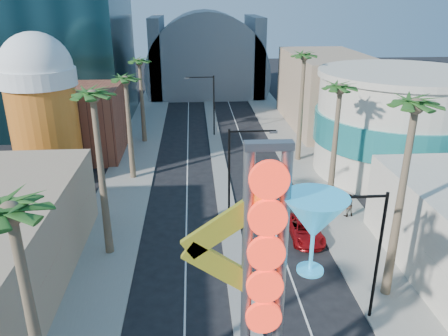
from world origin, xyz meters
TOP-DOWN VIEW (x-y plane):
  - sidewalk_west at (-9.50, 35.00)m, footprint 5.00×100.00m
  - sidewalk_east at (9.50, 35.00)m, footprint 5.00×100.00m
  - median at (0.00, 38.00)m, footprint 1.60×84.00m
  - brick_filler_west at (-16.00, 38.00)m, footprint 10.00×10.00m
  - filler_east at (16.00, 48.00)m, footprint 10.00×20.00m
  - beer_mug at (-17.00, 30.00)m, footprint 7.00×7.00m
  - turquoise_building at (18.00, 30.00)m, footprint 16.60×16.60m
  - canopy at (0.00, 72.00)m, footprint 22.00×16.00m
  - neon_sign at (0.82, 2.96)m, footprint 6.53×2.60m
  - streetlight_0 at (0.55, 20.00)m, footprint 3.79×0.25m
  - streetlight_1 at (-0.55, 44.00)m, footprint 3.79×0.25m
  - streetlight_2 at (6.72, 8.00)m, footprint 3.45×0.25m
  - palm_0 at (-9.00, 2.00)m, footprint 2.40×2.40m
  - palm_1 at (-9.00, 16.00)m, footprint 2.40×2.40m
  - palm_2 at (-9.00, 30.00)m, footprint 2.40×2.40m
  - palm_3 at (-9.00, 42.00)m, footprint 2.40×2.40m
  - palm_5 at (9.00, 10.00)m, footprint 2.40×2.40m
  - palm_6 at (9.00, 22.00)m, footprint 2.40×2.40m
  - palm_7 at (9.00, 34.00)m, footprint 2.40×2.40m
  - red_pickup at (5.64, 17.12)m, footprint 2.37×5.05m
  - pedestrian_b at (9.99, 20.17)m, footprint 1.08×0.91m

SIDE VIEW (x-z plane):
  - sidewalk_west at x=-9.50m, z-range 0.00..0.15m
  - sidewalk_east at x=9.50m, z-range 0.00..0.15m
  - median at x=0.00m, z-range 0.00..0.15m
  - red_pickup at x=5.64m, z-range 0.00..1.40m
  - pedestrian_b at x=9.99m, z-range 0.15..2.13m
  - brick_filler_west at x=-16.00m, z-range 0.00..8.00m
  - canopy at x=0.00m, z-range -6.69..15.31m
  - streetlight_2 at x=6.72m, z-range 0.83..8.83m
  - streetlight_0 at x=0.55m, z-range 0.88..8.88m
  - streetlight_1 at x=-0.55m, z-range 0.88..8.88m
  - filler_east at x=16.00m, z-range 0.00..10.00m
  - turquoise_building at x=18.00m, z-range -0.05..10.55m
  - neon_sign at x=0.82m, z-range 1.03..13.58m
  - beer_mug at x=-17.00m, z-range 0.59..15.09m
  - palm_2 at x=-9.00m, z-range 3.88..15.08m
  - palm_3 at x=-9.00m, z-range 3.88..15.08m
  - palm_0 at x=-9.00m, z-range 4.08..15.78m
  - palm_6 at x=9.00m, z-range 4.08..15.78m
  - palm_1 at x=-9.00m, z-range 4.47..17.17m
  - palm_7 at x=9.00m, z-range 4.47..17.17m
  - palm_5 at x=9.00m, z-range 4.67..17.87m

